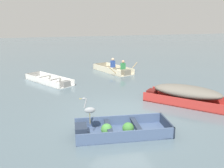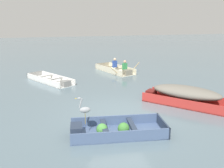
# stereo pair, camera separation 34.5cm
# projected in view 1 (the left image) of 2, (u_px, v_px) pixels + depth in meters

# --- Properties ---
(ground_plane) EXTENTS (80.00, 80.00, 0.00)m
(ground_plane) POSITION_uv_depth(u_px,v_px,m) (125.00, 114.00, 9.37)
(ground_plane) COLOR slate
(dinghy_slate_blue_foreground) EXTENTS (3.05, 1.57, 0.40)m
(dinghy_slate_blue_foreground) POSITION_uv_depth(u_px,v_px,m) (118.00, 130.00, 7.71)
(dinghy_slate_blue_foreground) COLOR #475B7F
(dinghy_slate_blue_foreground) RESTS_ON ground
(skiff_red_near_moored) EXTENTS (3.13, 3.27, 0.80)m
(skiff_red_near_moored) POSITION_uv_depth(u_px,v_px,m) (186.00, 93.00, 10.33)
(skiff_red_near_moored) COLOR #AD2D28
(skiff_red_near_moored) RESTS_ON ground
(skiff_white_mid_moored) EXTENTS (2.60, 3.36, 0.32)m
(skiff_white_mid_moored) POSITION_uv_depth(u_px,v_px,m) (50.00, 81.00, 13.83)
(skiff_white_mid_moored) COLOR white
(skiff_white_mid_moored) RESTS_ON ground
(rowboat_cream_with_crew) EXTENTS (2.56, 3.34, 0.92)m
(rowboat_cream_with_crew) POSITION_uv_depth(u_px,v_px,m) (115.00, 69.00, 16.46)
(rowboat_cream_with_crew) COLOR beige
(rowboat_cream_with_crew) RESTS_ON ground
(heron_on_dinghy) EXTENTS (0.46, 0.17, 0.84)m
(heron_on_dinghy) POSITION_uv_depth(u_px,v_px,m) (89.00, 109.00, 7.38)
(heron_on_dinghy) COLOR olive
(heron_on_dinghy) RESTS_ON dinghy_slate_blue_foreground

